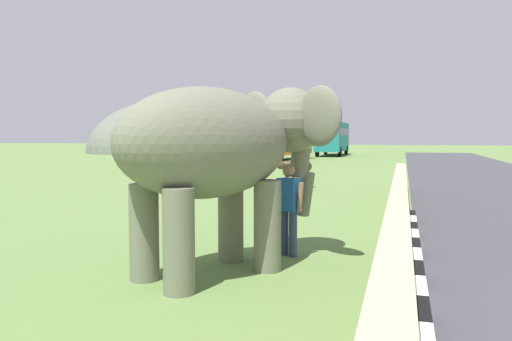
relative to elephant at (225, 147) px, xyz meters
The scene contains 9 objects.
striped_curb 4.06m from the elephant, 125.80° to the right, with size 16.20×0.20×0.24m.
barrier_parapet 3.02m from the elephant, 84.70° to the right, with size 28.00×0.36×1.00m, color tan.
elephant is the anchor object (origin of this frame).
person_handler 1.81m from the elephant, 30.57° to the right, with size 0.39×0.62×1.66m.
bus_white 23.10m from the elephant, 19.77° to the left, with size 8.99×3.11×3.50m.
bus_orange 35.21m from the elephant, 12.67° to the left, with size 10.25×4.54×3.50m.
bus_teal 46.51m from the elephant, ahead, with size 9.09×2.60×3.50m.
cow_near 12.49m from the elephant, ahead, with size 1.80×1.40×1.23m.
hill_east 59.44m from the elephant, 26.32° to the left, with size 25.73×20.59×13.81m.
Camera 1 is at (-5.70, 4.10, 2.17)m, focal length 35.24 mm.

